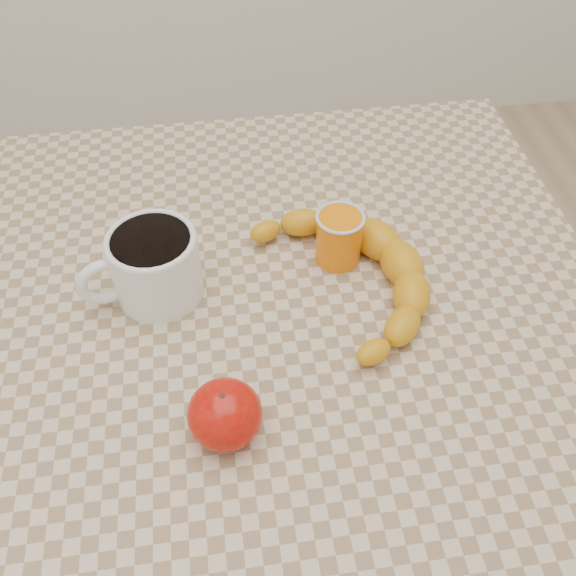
{
  "coord_description": "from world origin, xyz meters",
  "views": [
    {
      "loc": [
        -0.07,
        -0.51,
        1.34
      ],
      "look_at": [
        0.0,
        0.0,
        0.77
      ],
      "focal_mm": 40.0,
      "sensor_mm": 36.0,
      "label": 1
    }
  ],
  "objects": [
    {
      "name": "coffee_mug",
      "position": [
        -0.16,
        0.03,
        0.8
      ],
      "size": [
        0.16,
        0.13,
        0.09
      ],
      "color": "white",
      "rests_on": "table"
    },
    {
      "name": "orange_juice_glass",
      "position": [
        0.07,
        0.06,
        0.79
      ],
      "size": [
        0.06,
        0.06,
        0.07
      ],
      "color": "orange",
      "rests_on": "table"
    },
    {
      "name": "apple",
      "position": [
        -0.09,
        -0.17,
        0.78
      ],
      "size": [
        0.09,
        0.09,
        0.07
      ],
      "color": "#A70805",
      "rests_on": "table"
    },
    {
      "name": "table",
      "position": [
        0.0,
        0.0,
        0.66
      ],
      "size": [
        0.8,
        0.8,
        0.75
      ],
      "color": "#C8B18E",
      "rests_on": "ground"
    },
    {
      "name": "ground",
      "position": [
        0.0,
        0.0,
        0.0
      ],
      "size": [
        3.0,
        3.0,
        0.0
      ],
      "primitive_type": "plane",
      "color": "tan",
      "rests_on": "ground"
    },
    {
      "name": "banana",
      "position": [
        0.08,
        0.01,
        0.77
      ],
      "size": [
        0.36,
        0.41,
        0.05
      ],
      "primitive_type": null,
      "rotation": [
        0.0,
        0.0,
        0.25
      ],
      "color": "orange",
      "rests_on": "table"
    }
  ]
}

